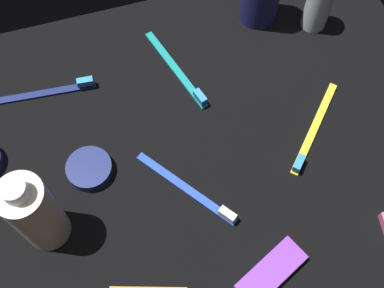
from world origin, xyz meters
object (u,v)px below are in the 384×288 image
object	(u,v)px
cream_tin_right	(90,169)
toothbrush_yellow	(312,132)
deodorant_stick	(319,4)
toothbrush_navy	(47,92)
toothbrush_teal	(179,72)
toothbrush_blue	(192,191)
bodywash_bottle	(35,213)
snack_bar_purple	(271,272)

from	to	relation	value
cream_tin_right	toothbrush_yellow	bearing A→B (deg)	173.76
deodorant_stick	toothbrush_yellow	world-z (taller)	deodorant_stick
deodorant_stick	toothbrush_navy	distance (cm)	47.74
toothbrush_teal	toothbrush_blue	bearing A→B (deg)	78.89
cream_tin_right	bodywash_bottle	bearing A→B (deg)	44.43
deodorant_stick	cream_tin_right	xyz separation A→B (cm)	(43.65, 16.72, -4.04)
deodorant_stick	cream_tin_right	world-z (taller)	deodorant_stick
bodywash_bottle	deodorant_stick	bearing A→B (deg)	-154.82
toothbrush_blue	toothbrush_navy	xyz separation A→B (cm)	(17.62, -23.57, 0.00)
bodywash_bottle	toothbrush_blue	xyz separation A→B (cm)	(-21.18, 0.51, -6.99)
bodywash_bottle	toothbrush_teal	distance (cm)	33.25
deodorant_stick	toothbrush_teal	bearing A→B (deg)	7.93
toothbrush_blue	snack_bar_purple	xyz separation A→B (cm)	(-6.95, 14.48, 0.14)
toothbrush_blue	toothbrush_navy	world-z (taller)	same
toothbrush_blue	toothbrush_navy	distance (cm)	29.42
cream_tin_right	snack_bar_purple	bearing A→B (deg)	132.85
bodywash_bottle	snack_bar_purple	distance (cm)	32.60
toothbrush_teal	deodorant_stick	bearing A→B (deg)	-172.07
toothbrush_teal	toothbrush_yellow	distance (cm)	23.92
snack_bar_purple	toothbrush_teal	bearing A→B (deg)	-110.00
bodywash_bottle	snack_bar_purple	size ratio (longest dim) A/B	1.61
toothbrush_teal	snack_bar_purple	bearing A→B (deg)	94.58
toothbrush_yellow	toothbrush_navy	bearing A→B (deg)	-26.85
toothbrush_teal	toothbrush_blue	distance (cm)	21.33
deodorant_stick	toothbrush_blue	distance (cm)	38.93
toothbrush_teal	cream_tin_right	size ratio (longest dim) A/B	2.56
toothbrush_yellow	bodywash_bottle	bearing A→B (deg)	4.74
toothbrush_navy	snack_bar_purple	xyz separation A→B (cm)	(-24.56, 38.05, 0.14)
toothbrush_navy	snack_bar_purple	distance (cm)	45.29
deodorant_stick	toothbrush_teal	xyz separation A→B (cm)	(25.81, 3.60, -4.33)
toothbrush_teal	toothbrush_navy	xyz separation A→B (cm)	(21.73, -2.63, 0.00)
bodywash_bottle	deodorant_stick	distance (cm)	56.53
toothbrush_teal	toothbrush_yellow	world-z (taller)	same
toothbrush_blue	toothbrush_teal	bearing A→B (deg)	-101.11
deodorant_stick	toothbrush_navy	xyz separation A→B (cm)	(47.53, 0.97, -4.33)
toothbrush_navy	cream_tin_right	world-z (taller)	toothbrush_navy
deodorant_stick	toothbrush_blue	world-z (taller)	deodorant_stick
toothbrush_yellow	snack_bar_purple	distance (cm)	23.23
deodorant_stick	cream_tin_right	bearing A→B (deg)	20.96
snack_bar_purple	cream_tin_right	xyz separation A→B (cm)	(20.68, -22.29, 0.16)
deodorant_stick	toothbrush_teal	size ratio (longest dim) A/B	0.56
toothbrush_blue	cream_tin_right	world-z (taller)	toothbrush_blue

